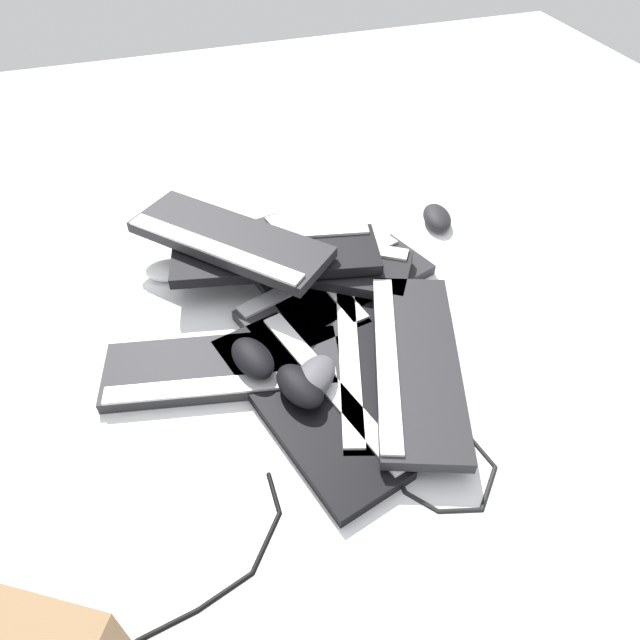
% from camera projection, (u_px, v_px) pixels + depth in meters
% --- Properties ---
extents(ground_plane, '(3.20, 3.20, 0.00)m').
position_uv_depth(ground_plane, '(311.00, 320.00, 1.18)').
color(ground_plane, white).
extents(keyboard_0, '(0.46, 0.23, 0.03)m').
position_uv_depth(keyboard_0, '(223.00, 368.00, 1.07)').
color(keyboard_0, '#232326').
rests_on(keyboard_0, ground).
extents(keyboard_1, '(0.26, 0.46, 0.03)m').
position_uv_depth(keyboard_1, '(305.00, 403.00, 1.02)').
color(keyboard_1, black).
rests_on(keyboard_1, ground).
extents(keyboard_2, '(0.28, 0.46, 0.03)m').
position_uv_depth(keyboard_2, '(376.00, 359.00, 1.09)').
color(keyboard_2, black).
rests_on(keyboard_2, ground).
extents(keyboard_3, '(0.46, 0.29, 0.03)m').
position_uv_depth(keyboard_3, '(337.00, 291.00, 1.23)').
color(keyboard_3, '#232326').
rests_on(keyboard_3, ground).
extents(keyboard_4, '(0.23, 0.46, 0.03)m').
position_uv_depth(keyboard_4, '(291.00, 275.00, 1.27)').
color(keyboard_4, '#232326').
rests_on(keyboard_4, ground).
extents(keyboard_5, '(0.45, 0.36, 0.03)m').
position_uv_depth(keyboard_5, '(309.00, 260.00, 1.26)').
color(keyboard_5, black).
rests_on(keyboard_5, keyboard_4).
extents(keyboard_6, '(0.29, 0.46, 0.03)m').
position_uv_depth(keyboard_6, '(415.00, 362.00, 1.05)').
color(keyboard_6, '#232326').
rests_on(keyboard_6, keyboard_2).
extents(keyboard_7, '(0.46, 0.24, 0.03)m').
position_uv_depth(keyboard_7, '(276.00, 254.00, 1.22)').
color(keyboard_7, black).
rests_on(keyboard_7, keyboard_5).
extents(keyboard_8, '(0.41, 0.43, 0.03)m').
position_uv_depth(keyboard_8, '(229.00, 240.00, 1.21)').
color(keyboard_8, '#232326').
rests_on(keyboard_8, keyboard_7).
extents(mouse_0, '(0.12, 0.13, 0.04)m').
position_uv_depth(mouse_0, '(314.00, 378.00, 1.01)').
color(mouse_0, '#4C4C51').
rests_on(mouse_0, keyboard_1).
extents(mouse_1, '(0.12, 0.09, 0.04)m').
position_uv_depth(mouse_1, '(170.00, 270.00, 1.27)').
color(mouse_1, silver).
rests_on(mouse_1, ground).
extents(mouse_2, '(0.09, 0.12, 0.04)m').
position_uv_depth(mouse_2, '(437.00, 217.00, 1.41)').
color(mouse_2, black).
rests_on(mouse_2, ground).
extents(mouse_3, '(0.09, 0.12, 0.04)m').
position_uv_depth(mouse_3, '(253.00, 358.00, 1.04)').
color(mouse_3, black).
rests_on(mouse_3, keyboard_0).
extents(mouse_4, '(0.10, 0.13, 0.04)m').
position_uv_depth(mouse_4, '(300.00, 386.00, 1.00)').
color(mouse_4, black).
rests_on(mouse_4, keyboard_1).
extents(cable_0, '(0.38, 0.32, 0.01)m').
position_uv_depth(cable_0, '(180.00, 610.00, 0.78)').
color(cable_0, black).
rests_on(cable_0, ground).
extents(cable_1, '(0.17, 0.21, 0.01)m').
position_uv_depth(cable_1, '(452.00, 468.00, 0.93)').
color(cable_1, black).
rests_on(cable_1, ground).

